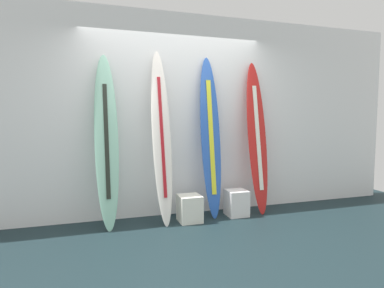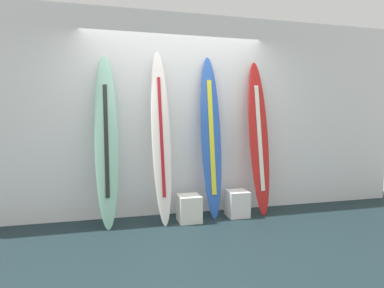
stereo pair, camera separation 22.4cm
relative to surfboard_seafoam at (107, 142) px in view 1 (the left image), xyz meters
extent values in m
cube|color=#16262A|center=(0.93, -0.92, -1.09)|extent=(8.00, 8.00, 0.04)
cube|color=white|center=(0.93, 0.38, 0.33)|extent=(7.20, 0.20, 2.80)
ellipsoid|color=#8ECBB0|center=(0.00, 0.00, 0.01)|extent=(0.31, 0.48, 2.16)
cube|color=black|center=(0.00, -0.03, 0.02)|extent=(0.06, 0.28, 1.39)
cone|color=black|center=(0.00, -0.13, -0.88)|extent=(0.07, 0.09, 0.11)
ellipsoid|color=white|center=(0.69, -0.01, 0.06)|extent=(0.27, 0.53, 2.25)
cube|color=#AA171F|center=(0.69, -0.04, 0.06)|extent=(0.06, 0.32, 1.53)
cone|color=black|center=(0.69, -0.16, -0.87)|extent=(0.07, 0.09, 0.11)
ellipsoid|color=blue|center=(1.38, 0.06, 0.03)|extent=(0.29, 0.41, 2.21)
cube|color=yellow|center=(1.38, 0.03, 0.04)|extent=(0.07, 0.26, 1.55)
ellipsoid|color=red|center=(2.09, 0.03, 0.01)|extent=(0.31, 0.42, 2.17)
cube|color=white|center=(2.09, 0.01, 0.02)|extent=(0.07, 0.26, 1.48)
cone|color=black|center=(2.09, -0.08, -0.88)|extent=(0.07, 0.09, 0.11)
cube|color=silver|center=(1.74, -0.05, -0.89)|extent=(0.28, 0.28, 0.36)
cube|color=white|center=(1.04, -0.10, -0.90)|extent=(0.30, 0.30, 0.35)
camera|label=1|loc=(-0.14, -4.00, 0.30)|focal=29.54mm
camera|label=2|loc=(0.07, -4.06, 0.30)|focal=29.54mm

